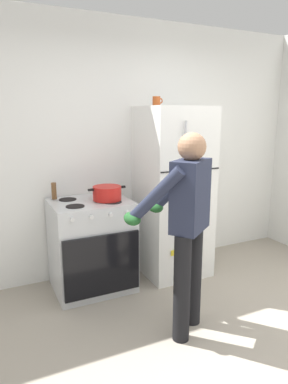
% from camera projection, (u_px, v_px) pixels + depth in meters
% --- Properties ---
extents(ground, '(8.00, 8.00, 0.00)m').
position_uv_depth(ground, '(238.00, 369.00, 2.41)').
color(ground, '#9E9384').
extents(kitchen_wall_back, '(6.00, 0.10, 2.70)m').
position_uv_depth(kitchen_wall_back, '(127.00, 149.00, 3.83)').
color(kitchen_wall_back, white).
rests_on(kitchen_wall_back, ground).
extents(refrigerator, '(0.68, 0.72, 1.81)m').
position_uv_depth(refrigerator, '(173.00, 192.00, 3.75)').
color(refrigerator, white).
rests_on(refrigerator, ground).
extents(stove_range, '(0.76, 0.67, 0.91)m').
position_uv_depth(stove_range, '(92.00, 245.00, 3.45)').
color(stove_range, silver).
rests_on(stove_range, ground).
extents(person_cook, '(0.67, 0.71, 1.60)m').
position_uv_depth(person_cook, '(185.00, 217.00, 2.65)').
color(person_cook, black).
rests_on(person_cook, ground).
extents(red_pot, '(0.38, 0.28, 0.14)m').
position_uv_depth(red_pot, '(107.00, 193.00, 3.37)').
color(red_pot, red).
rests_on(red_pot, stove_range).
extents(coffee_mug, '(0.11, 0.08, 0.10)m').
position_uv_depth(coffee_mug, '(157.00, 101.00, 3.51)').
color(coffee_mug, '#B24C1E').
rests_on(coffee_mug, refrigerator).
extents(pepper_mill, '(0.05, 0.05, 0.16)m').
position_uv_depth(pepper_mill, '(54.00, 191.00, 3.39)').
color(pepper_mill, brown).
rests_on(pepper_mill, stove_range).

